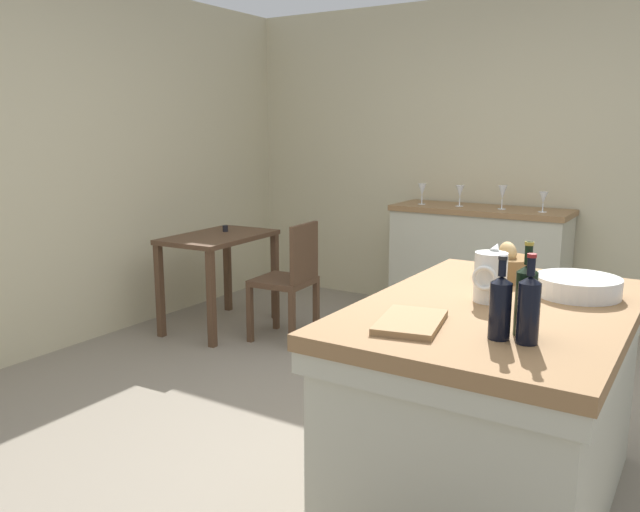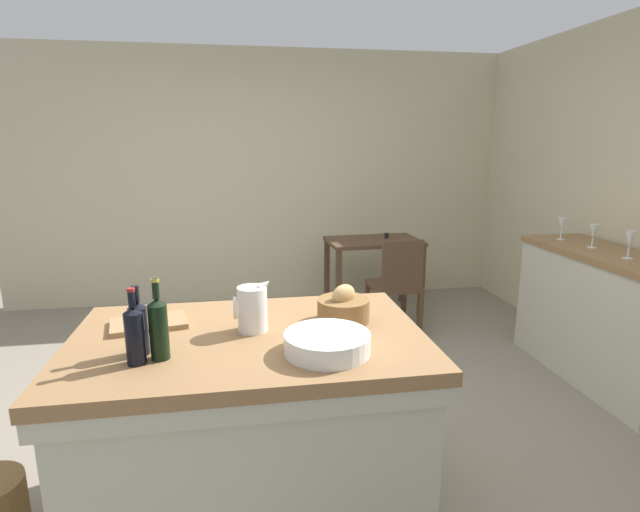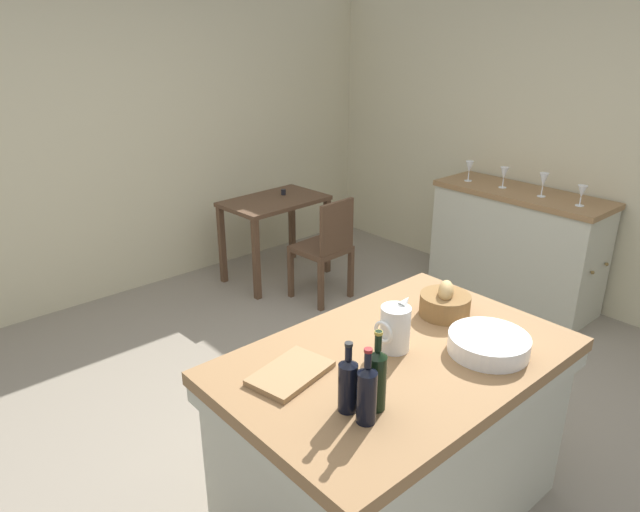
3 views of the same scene
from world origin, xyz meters
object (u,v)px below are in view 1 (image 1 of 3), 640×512
wash_bowl (578,286)px  wine_glass_far_left (543,198)px  wine_bottle_amber (500,306)px  wine_glass_middle (460,192)px  wine_glass_left (502,193)px  wooden_chair (290,278)px  wine_bottle_green (529,308)px  cutting_board (411,322)px  island_table (493,398)px  wine_bottle_dark (526,298)px  bread_basket (507,266)px  pitcher (490,276)px  wine_glass_right (422,190)px  writing_desk (219,250)px  side_cabinet (478,265)px

wash_bowl → wine_glass_far_left: (2.15, 0.65, 0.14)m
wine_bottle_amber → wine_glass_middle: 3.14m
wash_bowl → wine_glass_left: size_ratio=1.86×
wooden_chair → wine_bottle_green: (-1.73, -2.14, 0.51)m
wash_bowl → wine_bottle_amber: bearing=171.2°
wooden_chair → cutting_board: 2.50m
wash_bowl → wine_bottle_green: size_ratio=1.16×
wine_bottle_amber → island_table: bearing=16.8°
island_table → wine_bottle_dark: wine_bottle_dark is taller
bread_basket → wine_glass_far_left: 2.04m
island_table → bread_basket: bearing=12.3°
wash_bowl → wine_glass_left: 2.38m
wash_bowl → cutting_board: wash_bowl is taller
wooden_chair → pitcher: (-1.29, -1.87, 0.49)m
wine_bottle_dark → wine_glass_middle: wine_bottle_dark is taller
wine_bottle_dark → wine_glass_middle: 3.09m
wooden_chair → wine_glass_middle: wine_glass_middle is taller
wooden_chair → wine_glass_right: size_ratio=5.20×
wine_glass_middle → writing_desk: bearing=128.5°
island_table → wooden_chair: 2.32m
side_cabinet → wooden_chair: 1.57m
wine_glass_right → cutting_board: bearing=-157.5°
bread_basket → wine_bottle_amber: wine_bottle_amber is taller
side_cabinet → cutting_board: side_cabinet is taller
pitcher → cutting_board: (-0.46, 0.14, -0.09)m
cutting_board → wine_bottle_dark: bearing=-74.3°
side_cabinet → wine_glass_left: size_ratio=7.57×
cutting_board → wine_bottle_green: size_ratio=1.11×
wooden_chair → wine_bottle_green: size_ratio=2.98×
wine_glass_right → wine_bottle_dark: bearing=-150.7°
bread_basket → island_table: bearing=-167.7°
wine_glass_far_left → writing_desk: bearing=118.5°
cutting_board → wine_glass_middle: (2.92, 0.88, 0.18)m
wine_bottle_amber → wine_bottle_green: wine_bottle_green is taller
pitcher → cutting_board: bearing=163.6°
wine_glass_far_left → wine_glass_right: (-0.01, 0.97, 0.01)m
wash_bowl → bread_basket: size_ratio=1.42×
bread_basket → wooden_chair: bearing=64.5°
side_cabinet → wine_glass_middle: wine_glass_middle is taller
island_table → pitcher: (0.02, 0.04, 0.50)m
wooden_chair → wine_bottle_green: bearing=-129.0°
side_cabinet → pitcher: (-2.49, -0.85, 0.50)m
writing_desk → wash_bowl: (-0.98, -2.81, 0.29)m
side_cabinet → wine_glass_right: size_ratio=8.25×
wine_glass_right → pitcher: bearing=-151.2°
pitcher → wine_bottle_green: (-0.44, -0.26, 0.02)m
wine_glass_middle → wine_glass_right: size_ratio=0.99×
wooden_chair → side_cabinet: bearing=-40.4°
island_table → wine_bottle_green: wine_bottle_green is taller
side_cabinet → wine_glass_middle: size_ratio=8.30×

